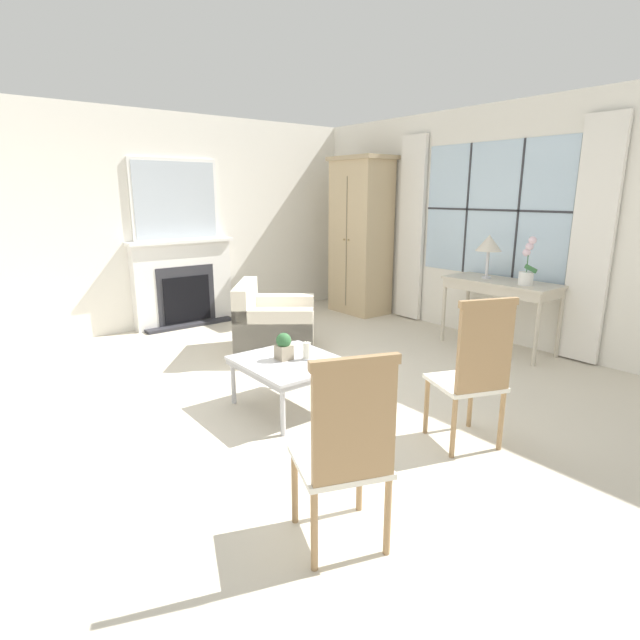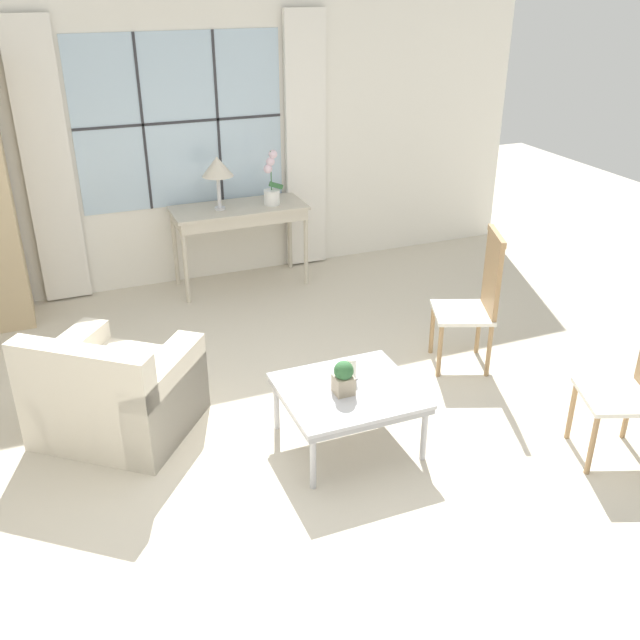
{
  "view_description": "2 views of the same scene",
  "coord_description": "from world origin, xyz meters",
  "px_view_note": "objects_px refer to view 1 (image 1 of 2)",
  "views": [
    {
      "loc": [
        3.57,
        -2.43,
        1.77
      ],
      "look_at": [
        0.21,
        0.2,
        0.69
      ],
      "focal_mm": 28.0,
      "sensor_mm": 36.0,
      "label": 1
    },
    {
      "loc": [
        -1.33,
        -3.77,
        2.86
      ],
      "look_at": [
        0.25,
        0.14,
        0.78
      ],
      "focal_mm": 40.0,
      "sensor_mm": 36.0,
      "label": 2
    }
  ],
  "objects_px": {
    "potted_orchid": "(527,267)",
    "coffee_table": "(291,365)",
    "side_chair_wooden": "(475,368)",
    "fireplace": "(182,273)",
    "console_table": "(501,288)",
    "pillar_candle": "(307,352)",
    "table_lamp": "(489,244)",
    "accent_chair_wooden": "(347,446)",
    "armoire": "(361,236)",
    "armchair_upholstered": "(274,328)",
    "potted_plant_small": "(284,346)"
  },
  "relations": [
    {
      "from": "potted_orchid",
      "to": "coffee_table",
      "type": "height_order",
      "value": "potted_orchid"
    },
    {
      "from": "side_chair_wooden",
      "to": "fireplace",
      "type": "bearing_deg",
      "value": -177.96
    },
    {
      "from": "console_table",
      "to": "coffee_table",
      "type": "distance_m",
      "value": 2.88
    },
    {
      "from": "fireplace",
      "to": "console_table",
      "type": "distance_m",
      "value": 4.12
    },
    {
      "from": "side_chair_wooden",
      "to": "console_table",
      "type": "bearing_deg",
      "value": 119.0
    },
    {
      "from": "potted_orchid",
      "to": "pillar_candle",
      "type": "xyz_separation_m",
      "value": [
        -0.36,
        -2.69,
        -0.51
      ]
    },
    {
      "from": "table_lamp",
      "to": "coffee_table",
      "type": "xyz_separation_m",
      "value": [
        0.08,
        -2.84,
        -0.83
      ]
    },
    {
      "from": "console_table",
      "to": "accent_chair_wooden",
      "type": "distance_m",
      "value": 3.95
    },
    {
      "from": "fireplace",
      "to": "accent_chair_wooden",
      "type": "bearing_deg",
      "value": -14.29
    },
    {
      "from": "side_chair_wooden",
      "to": "potted_orchid",
      "type": "bearing_deg",
      "value": 112.87
    },
    {
      "from": "armoire",
      "to": "armchair_upholstered",
      "type": "xyz_separation_m",
      "value": [
        0.89,
        -2.14,
        -0.87
      ]
    },
    {
      "from": "table_lamp",
      "to": "coffee_table",
      "type": "height_order",
      "value": "table_lamp"
    },
    {
      "from": "side_chair_wooden",
      "to": "pillar_candle",
      "type": "relative_size",
      "value": 6.97
    },
    {
      "from": "coffee_table",
      "to": "table_lamp",
      "type": "bearing_deg",
      "value": 91.54
    },
    {
      "from": "table_lamp",
      "to": "armchair_upholstered",
      "type": "bearing_deg",
      "value": -122.11
    },
    {
      "from": "side_chair_wooden",
      "to": "pillar_candle",
      "type": "bearing_deg",
      "value": -159.2
    },
    {
      "from": "coffee_table",
      "to": "potted_plant_small",
      "type": "distance_m",
      "value": 0.17
    },
    {
      "from": "side_chair_wooden",
      "to": "coffee_table",
      "type": "xyz_separation_m",
      "value": [
        -1.36,
        -0.61,
        -0.23
      ]
    },
    {
      "from": "potted_orchid",
      "to": "side_chair_wooden",
      "type": "relative_size",
      "value": 0.47
    },
    {
      "from": "fireplace",
      "to": "potted_orchid",
      "type": "distance_m",
      "value": 4.36
    },
    {
      "from": "console_table",
      "to": "armchair_upholstered",
      "type": "xyz_separation_m",
      "value": [
        -1.51,
        -2.13,
        -0.44
      ]
    },
    {
      "from": "armchair_upholstered",
      "to": "side_chair_wooden",
      "type": "bearing_deg",
      "value": -2.65
    },
    {
      "from": "armoire",
      "to": "armchair_upholstered",
      "type": "height_order",
      "value": "armoire"
    },
    {
      "from": "console_table",
      "to": "table_lamp",
      "type": "height_order",
      "value": "table_lamp"
    },
    {
      "from": "pillar_candle",
      "to": "console_table",
      "type": "bearing_deg",
      "value": 89.17
    },
    {
      "from": "potted_orchid",
      "to": "pillar_candle",
      "type": "bearing_deg",
      "value": -97.66
    },
    {
      "from": "accent_chair_wooden",
      "to": "coffee_table",
      "type": "distance_m",
      "value": 1.81
    },
    {
      "from": "fireplace",
      "to": "accent_chair_wooden",
      "type": "relative_size",
      "value": 2.07
    },
    {
      "from": "armoire",
      "to": "armchair_upholstered",
      "type": "bearing_deg",
      "value": -67.38
    },
    {
      "from": "armoire",
      "to": "pillar_candle",
      "type": "relative_size",
      "value": 14.39
    },
    {
      "from": "armoire",
      "to": "side_chair_wooden",
      "type": "xyz_separation_m",
      "value": [
        3.65,
        -2.26,
        -0.54
      ]
    },
    {
      "from": "fireplace",
      "to": "side_chair_wooden",
      "type": "relative_size",
      "value": 2.0
    },
    {
      "from": "armchair_upholstered",
      "to": "pillar_candle",
      "type": "distance_m",
      "value": 1.61
    },
    {
      "from": "potted_orchid",
      "to": "potted_plant_small",
      "type": "distance_m",
      "value": 2.91
    },
    {
      "from": "console_table",
      "to": "armchair_upholstered",
      "type": "height_order",
      "value": "console_table"
    },
    {
      "from": "armoire",
      "to": "table_lamp",
      "type": "relative_size",
      "value": 4.54
    },
    {
      "from": "console_table",
      "to": "armchair_upholstered",
      "type": "bearing_deg",
      "value": -125.33
    },
    {
      "from": "coffee_table",
      "to": "pillar_candle",
      "type": "xyz_separation_m",
      "value": [
        0.07,
        0.12,
        0.11
      ]
    },
    {
      "from": "armoire",
      "to": "console_table",
      "type": "relative_size",
      "value": 1.79
    },
    {
      "from": "fireplace",
      "to": "console_table",
      "type": "relative_size",
      "value": 1.73
    },
    {
      "from": "potted_orchid",
      "to": "coffee_table",
      "type": "relative_size",
      "value": 0.61
    },
    {
      "from": "accent_chair_wooden",
      "to": "potted_plant_small",
      "type": "xyz_separation_m",
      "value": [
        -1.67,
        0.76,
        -0.05
      ]
    },
    {
      "from": "table_lamp",
      "to": "pillar_candle",
      "type": "distance_m",
      "value": 2.82
    },
    {
      "from": "armoire",
      "to": "table_lamp",
      "type": "bearing_deg",
      "value": -0.89
    },
    {
      "from": "coffee_table",
      "to": "pillar_candle",
      "type": "bearing_deg",
      "value": 58.31
    },
    {
      "from": "console_table",
      "to": "pillar_candle",
      "type": "distance_m",
      "value": 2.75
    },
    {
      "from": "side_chair_wooden",
      "to": "accent_chair_wooden",
      "type": "height_order",
      "value": "side_chair_wooden"
    },
    {
      "from": "side_chair_wooden",
      "to": "coffee_table",
      "type": "relative_size",
      "value": 1.29
    },
    {
      "from": "armchair_upholstered",
      "to": "potted_plant_small",
      "type": "height_order",
      "value": "armchair_upholstered"
    },
    {
      "from": "armchair_upholstered",
      "to": "accent_chair_wooden",
      "type": "bearing_deg",
      "value": -26.81
    }
  ]
}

